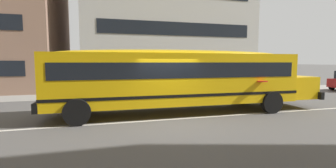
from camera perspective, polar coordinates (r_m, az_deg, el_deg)
The scene contains 4 objects.
ground_plane at distance 9.99m, azimuth 0.10°, elevation -8.48°, with size 400.00×400.00×0.00m, color #54514F.
sidewalk_far at distance 18.01m, azimuth -7.19°, elevation -2.33°, with size 120.00×3.00×0.01m, color gray.
lane_centreline at distance 9.98m, azimuth 0.10°, elevation -8.46°, with size 110.00×0.16×0.01m, color silver.
school_bus at distance 11.18m, azimuth 3.22°, elevation 2.01°, with size 13.12×3.21×2.93m.
Camera 1 is at (-2.66, -9.33, 2.37)m, focal length 25.57 mm.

